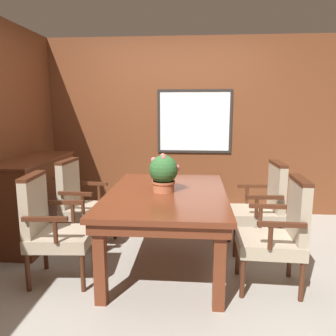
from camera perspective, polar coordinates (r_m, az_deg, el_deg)
The scene contains 9 objects.
ground_plane at distance 3.29m, azimuth -0.60°, elevation -16.70°, with size 14.00×14.00×0.00m, color #A39E93.
wall_back at distance 4.67m, azimuth 1.34°, elevation 7.10°, with size 7.20×0.08×2.45m.
dining_table at distance 3.12m, azimuth -0.22°, elevation -5.82°, with size 1.11×1.63×0.72m.
chair_left_far at distance 3.72m, azimuth -14.86°, elevation -5.55°, with size 0.55×0.52×0.95m.
chair_right_near at distance 2.89m, azimuth 18.86°, elevation -10.43°, with size 0.53×0.51×0.95m.
chair_right_far at distance 3.60m, azimuth 16.15°, elevation -6.14°, with size 0.54×0.51×0.95m.
chair_left_near at distance 3.04m, azimuth -19.65°, elevation -9.48°, with size 0.55×0.52×0.95m.
potted_plant at distance 3.06m, azimuth -0.77°, elevation -0.78°, with size 0.29×0.27×0.36m.
sideboard_cabinet at distance 4.04m, azimuth -22.18°, elevation -5.06°, with size 0.51×1.25×0.94m.
Camera 1 is at (0.27, -2.91, 1.50)m, focal length 35.00 mm.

